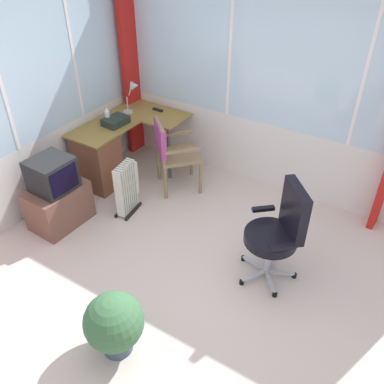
# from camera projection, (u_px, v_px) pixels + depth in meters

# --- Properties ---
(ground) EXTENTS (4.91, 5.48, 0.06)m
(ground) POSITION_uv_depth(u_px,v_px,m) (196.00, 288.00, 3.98)
(ground) COLOR beige
(north_window_panel) EXTENTS (3.91, 0.07, 2.59)m
(north_window_panel) POSITION_uv_depth(u_px,v_px,m) (6.00, 109.00, 4.18)
(north_window_panel) COLOR silver
(north_window_panel) RESTS_ON ground
(east_window_panel) EXTENTS (0.07, 4.48, 2.59)m
(east_window_panel) POSITION_uv_depth(u_px,v_px,m) (289.00, 91.00, 4.58)
(east_window_panel) COLOR silver
(east_window_panel) RESTS_ON ground
(curtain_corner) EXTENTS (0.33, 0.09, 2.49)m
(curtain_corner) POSITION_uv_depth(u_px,v_px,m) (131.00, 65.00, 5.43)
(curtain_corner) COLOR red
(curtain_corner) RESTS_ON ground
(desk) EXTENTS (1.36, 0.98, 0.74)m
(desk) POSITION_uv_depth(u_px,v_px,m) (102.00, 156.00, 5.16)
(desk) COLOR olive
(desk) RESTS_ON ground
(desk_lamp) EXTENTS (0.24, 0.20, 0.41)m
(desk_lamp) POSITION_uv_depth(u_px,v_px,m) (133.00, 92.00, 5.29)
(desk_lamp) COLOR #B2B7BC
(desk_lamp) RESTS_ON desk
(tv_remote) EXTENTS (0.05, 0.15, 0.02)m
(tv_remote) POSITION_uv_depth(u_px,v_px,m) (158.00, 110.00, 5.45)
(tv_remote) COLOR black
(tv_remote) RESTS_ON desk
(spray_bottle) EXTENTS (0.06, 0.06, 0.22)m
(spray_bottle) POSITION_uv_depth(u_px,v_px,m) (107.00, 116.00, 5.09)
(spray_bottle) COLOR silver
(spray_bottle) RESTS_ON desk
(paper_tray) EXTENTS (0.32, 0.26, 0.09)m
(paper_tray) POSITION_uv_depth(u_px,v_px,m) (116.00, 121.00, 5.10)
(paper_tray) COLOR #202D26
(paper_tray) RESTS_ON desk
(wooden_armchair) EXTENTS (0.68, 0.68, 0.91)m
(wooden_armchair) POSITION_uv_depth(u_px,v_px,m) (169.00, 147.00, 4.97)
(wooden_armchair) COLOR olive
(wooden_armchair) RESTS_ON ground
(office_chair) EXTENTS (0.61, 0.61, 1.03)m
(office_chair) POSITION_uv_depth(u_px,v_px,m) (280.00, 228.00, 3.76)
(office_chair) COLOR #B7B7BF
(office_chair) RESTS_ON ground
(tv_on_stand) EXTENTS (0.66, 0.47, 0.84)m
(tv_on_stand) POSITION_uv_depth(u_px,v_px,m) (57.00, 196.00, 4.53)
(tv_on_stand) COLOR brown
(tv_on_stand) RESTS_ON ground
(space_heater) EXTENTS (0.40, 0.22, 0.64)m
(space_heater) POSITION_uv_depth(u_px,v_px,m) (127.00, 187.00, 4.74)
(space_heater) COLOR silver
(space_heater) RESTS_ON ground
(potted_plant) EXTENTS (0.48, 0.48, 0.58)m
(potted_plant) POSITION_uv_depth(u_px,v_px,m) (114.00, 323.00, 3.24)
(potted_plant) COLOR #384B59
(potted_plant) RESTS_ON ground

